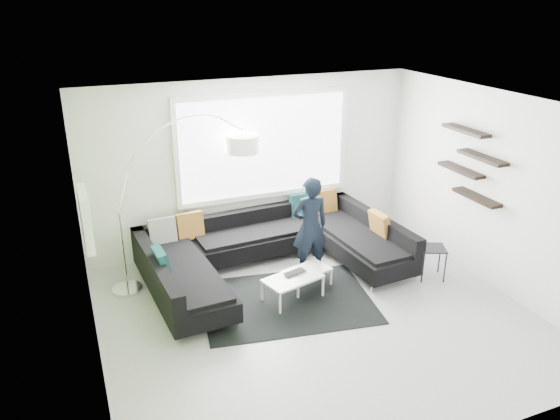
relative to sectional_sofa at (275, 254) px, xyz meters
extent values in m
plane|color=gray|center=(0.09, -1.27, -0.36)|extent=(5.50, 5.50, 0.00)
cube|color=silver|center=(0.09, 1.23, 1.04)|extent=(5.50, 0.04, 2.80)
cube|color=silver|center=(0.09, -3.77, 1.04)|extent=(5.50, 0.04, 2.80)
cube|color=silver|center=(-2.66, -1.27, 1.04)|extent=(0.04, 5.00, 2.80)
cube|color=silver|center=(2.84, -1.27, 1.04)|extent=(0.04, 5.00, 2.80)
cube|color=white|center=(0.09, -1.27, 2.44)|extent=(5.50, 5.00, 0.04)
cube|color=#6B9E33|center=(-2.65, -1.27, 1.04)|extent=(0.01, 5.00, 2.80)
cube|color=white|center=(0.29, 1.19, 1.34)|extent=(2.96, 0.06, 1.68)
cube|color=white|center=(-2.59, -0.67, 1.24)|extent=(0.12, 0.66, 0.66)
cube|color=black|center=(2.73, -0.87, 1.34)|extent=(0.20, 1.24, 0.95)
cube|color=black|center=(0.00, 0.00, -0.16)|extent=(3.91, 2.57, 0.40)
cube|color=black|center=(0.00, 0.00, 0.19)|extent=(3.91, 2.57, 0.30)
cube|color=brown|center=(0.00, 0.00, 0.25)|extent=(3.38, 0.41, 0.42)
cube|color=black|center=(-0.13, -0.79, -0.35)|extent=(2.57, 2.04, 0.01)
cube|color=white|center=(0.14, -0.64, -0.19)|extent=(1.16, 0.85, 0.34)
cube|color=black|center=(2.15, -0.96, -0.11)|extent=(0.48, 0.48, 0.50)
imported|color=black|center=(0.52, -0.13, 0.41)|extent=(0.61, 0.44, 1.54)
imported|color=black|center=(0.05, -0.70, -0.01)|extent=(0.45, 0.39, 0.03)
camera|label=1|loc=(-2.72, -6.86, 3.65)|focal=35.00mm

